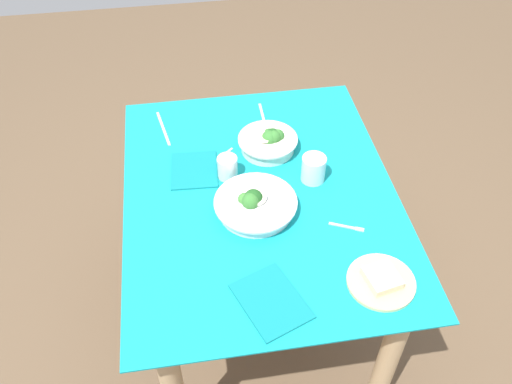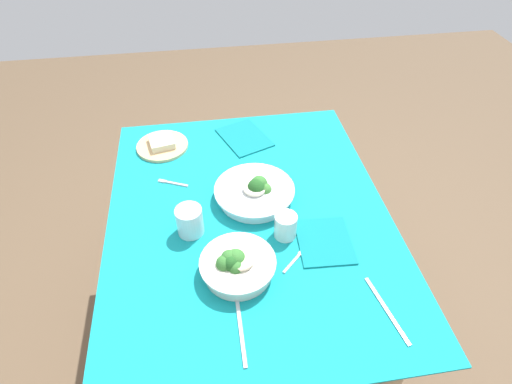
{
  "view_description": "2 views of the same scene",
  "coord_description": "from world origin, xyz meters",
  "px_view_note": "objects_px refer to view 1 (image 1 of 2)",
  "views": [
    {
      "loc": [
        1.26,
        -0.21,
        2.04
      ],
      "look_at": [
        0.03,
        -0.02,
        0.79
      ],
      "focal_mm": 37.85,
      "sensor_mm": 36.0,
      "label": 1
    },
    {
      "loc": [
        -0.93,
        0.12,
        1.73
      ],
      "look_at": [
        0.06,
        -0.03,
        0.79
      ],
      "focal_mm": 29.03,
      "sensor_mm": 36.0,
      "label": 2
    }
  ],
  "objects_px": {
    "fork_by_near_bowl": "(348,227)",
    "table_knife_left": "(163,128)",
    "napkin_folded_lower": "(194,170)",
    "broccoli_bowl_near": "(255,205)",
    "bread_side_plate": "(381,281)",
    "water_glass_side": "(228,167)",
    "broccoli_bowl_far": "(269,142)",
    "table_knife_right": "(264,120)",
    "fork_by_far_bowl": "(222,157)",
    "water_glass_center": "(313,169)",
    "napkin_folded_upper": "(271,301)"
  },
  "relations": [
    {
      "from": "fork_by_near_bowl",
      "to": "table_knife_left",
      "type": "height_order",
      "value": "same"
    },
    {
      "from": "table_knife_left",
      "to": "napkin_folded_lower",
      "type": "xyz_separation_m",
      "value": [
        0.25,
        0.1,
        0.0
      ]
    },
    {
      "from": "broccoli_bowl_near",
      "to": "table_knife_left",
      "type": "xyz_separation_m",
      "value": [
        -0.48,
        -0.28,
        -0.03
      ]
    },
    {
      "from": "bread_side_plate",
      "to": "napkin_folded_lower",
      "type": "height_order",
      "value": "bread_side_plate"
    },
    {
      "from": "bread_side_plate",
      "to": "water_glass_side",
      "type": "xyz_separation_m",
      "value": [
        -0.52,
        -0.38,
        0.03
      ]
    },
    {
      "from": "broccoli_bowl_far",
      "to": "broccoli_bowl_near",
      "type": "distance_m",
      "value": 0.31
    },
    {
      "from": "broccoli_bowl_near",
      "to": "fork_by_near_bowl",
      "type": "distance_m",
      "value": 0.31
    },
    {
      "from": "table_knife_right",
      "to": "napkin_folded_lower",
      "type": "relative_size",
      "value": 1.1
    },
    {
      "from": "fork_by_far_bowl",
      "to": "fork_by_near_bowl",
      "type": "distance_m",
      "value": 0.54
    },
    {
      "from": "broccoli_bowl_near",
      "to": "water_glass_side",
      "type": "bearing_deg",
      "value": -159.09
    },
    {
      "from": "broccoli_bowl_far",
      "to": "water_glass_side",
      "type": "height_order",
      "value": "broccoli_bowl_far"
    },
    {
      "from": "bread_side_plate",
      "to": "fork_by_near_bowl",
      "type": "distance_m",
      "value": 0.22
    },
    {
      "from": "fork_by_far_bowl",
      "to": "napkin_folded_lower",
      "type": "distance_m",
      "value": 0.12
    },
    {
      "from": "table_knife_left",
      "to": "broccoli_bowl_near",
      "type": "bearing_deg",
      "value": 20.02
    },
    {
      "from": "fork_by_near_bowl",
      "to": "table_knife_left",
      "type": "distance_m",
      "value": 0.82
    },
    {
      "from": "fork_by_far_bowl",
      "to": "fork_by_near_bowl",
      "type": "bearing_deg",
      "value": 88.54
    },
    {
      "from": "napkin_folded_lower",
      "to": "water_glass_center",
      "type": "bearing_deg",
      "value": 75.3
    },
    {
      "from": "broccoli_bowl_near",
      "to": "water_glass_side",
      "type": "relative_size",
      "value": 3.27
    },
    {
      "from": "broccoli_bowl_far",
      "to": "fork_by_far_bowl",
      "type": "xyz_separation_m",
      "value": [
        0.02,
        -0.18,
        -0.03
      ]
    },
    {
      "from": "table_knife_right",
      "to": "water_glass_center",
      "type": "bearing_deg",
      "value": 18.05
    },
    {
      "from": "water_glass_center",
      "to": "broccoli_bowl_near",
      "type": "bearing_deg",
      "value": -61.85
    },
    {
      "from": "table_knife_left",
      "to": "napkin_folded_upper",
      "type": "relative_size",
      "value": 0.98
    },
    {
      "from": "fork_by_near_bowl",
      "to": "water_glass_center",
      "type": "bearing_deg",
      "value": 128.52
    },
    {
      "from": "broccoli_bowl_far",
      "to": "table_knife_left",
      "type": "relative_size",
      "value": 1.02
    },
    {
      "from": "napkin_folded_upper",
      "to": "fork_by_near_bowl",
      "type": "bearing_deg",
      "value": 128.87
    },
    {
      "from": "napkin_folded_upper",
      "to": "bread_side_plate",
      "type": "bearing_deg",
      "value": 92.25
    },
    {
      "from": "bread_side_plate",
      "to": "table_knife_right",
      "type": "xyz_separation_m",
      "value": [
        -0.81,
        -0.21,
        -0.01
      ]
    },
    {
      "from": "broccoli_bowl_far",
      "to": "napkin_folded_upper",
      "type": "height_order",
      "value": "broccoli_bowl_far"
    },
    {
      "from": "water_glass_side",
      "to": "bread_side_plate",
      "type": "bearing_deg",
      "value": 36.6
    },
    {
      "from": "napkin_folded_upper",
      "to": "napkin_folded_lower",
      "type": "height_order",
      "value": "same"
    },
    {
      "from": "broccoli_bowl_near",
      "to": "fork_by_near_bowl",
      "type": "bearing_deg",
      "value": 67.07
    },
    {
      "from": "water_glass_center",
      "to": "napkin_folded_upper",
      "type": "height_order",
      "value": "water_glass_center"
    },
    {
      "from": "fork_by_far_bowl",
      "to": "table_knife_right",
      "type": "relative_size",
      "value": 0.42
    },
    {
      "from": "water_glass_center",
      "to": "fork_by_near_bowl",
      "type": "xyz_separation_m",
      "value": [
        0.24,
        0.06,
        -0.04
      ]
    },
    {
      "from": "bread_side_plate",
      "to": "napkin_folded_upper",
      "type": "distance_m",
      "value": 0.33
    },
    {
      "from": "water_glass_side",
      "to": "fork_by_far_bowl",
      "type": "distance_m",
      "value": 0.11
    },
    {
      "from": "bread_side_plate",
      "to": "napkin_folded_lower",
      "type": "bearing_deg",
      "value": -138.54
    },
    {
      "from": "bread_side_plate",
      "to": "fork_by_near_bowl",
      "type": "bearing_deg",
      "value": -170.98
    },
    {
      "from": "broccoli_bowl_near",
      "to": "table_knife_right",
      "type": "relative_size",
      "value": 1.3
    },
    {
      "from": "water_glass_center",
      "to": "table_knife_left",
      "type": "height_order",
      "value": "water_glass_center"
    },
    {
      "from": "water_glass_center",
      "to": "napkin_folded_lower",
      "type": "relative_size",
      "value": 0.5
    },
    {
      "from": "broccoli_bowl_far",
      "to": "water_glass_center",
      "type": "bearing_deg",
      "value": 34.59
    },
    {
      "from": "broccoli_bowl_near",
      "to": "water_glass_center",
      "type": "height_order",
      "value": "water_glass_center"
    },
    {
      "from": "bread_side_plate",
      "to": "napkin_folded_upper",
      "type": "height_order",
      "value": "bread_side_plate"
    },
    {
      "from": "water_glass_center",
      "to": "fork_by_near_bowl",
      "type": "relative_size",
      "value": 0.88
    },
    {
      "from": "fork_by_far_bowl",
      "to": "napkin_folded_lower",
      "type": "relative_size",
      "value": 0.46
    },
    {
      "from": "napkin_folded_upper",
      "to": "table_knife_right",
      "type": "bearing_deg",
      "value": 171.94
    },
    {
      "from": "table_knife_right",
      "to": "water_glass_side",
      "type": "bearing_deg",
      "value": -30.46
    },
    {
      "from": "bread_side_plate",
      "to": "napkin_folded_upper",
      "type": "relative_size",
      "value": 0.92
    },
    {
      "from": "water_glass_center",
      "to": "water_glass_side",
      "type": "xyz_separation_m",
      "value": [
        -0.06,
        -0.29,
        -0.01
      ]
    }
  ]
}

